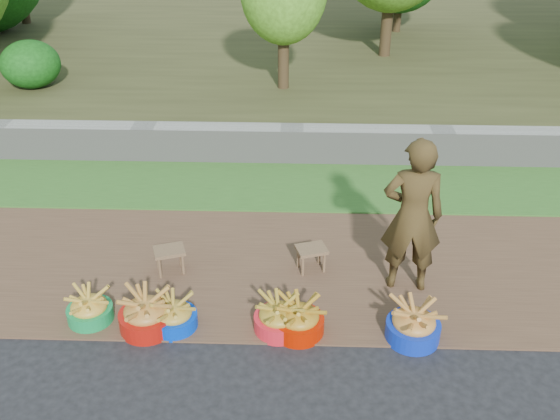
{
  "coord_description": "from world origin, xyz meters",
  "views": [
    {
      "loc": [
        0.11,
        -4.52,
        4.13
      ],
      "look_at": [
        -0.09,
        1.3,
        0.75
      ],
      "focal_mm": 40.0,
      "sensor_mm": 36.0,
      "label": 1
    }
  ],
  "objects_px": {
    "basin_e": "(299,319)",
    "stool_right": "(311,252)",
    "stool_left": "(169,254)",
    "basin_b": "(146,314)",
    "vendor_woman": "(412,216)",
    "basin_a": "(89,308)",
    "basin_d": "(278,317)",
    "basin_c": "(174,315)",
    "basin_f": "(414,324)"
  },
  "relations": [
    {
      "from": "basin_e",
      "to": "stool_right",
      "type": "bearing_deg",
      "value": 82.83
    },
    {
      "from": "stool_left",
      "to": "stool_right",
      "type": "relative_size",
      "value": 1.03
    },
    {
      "from": "basin_b",
      "to": "vendor_woman",
      "type": "distance_m",
      "value": 2.84
    },
    {
      "from": "basin_b",
      "to": "stool_right",
      "type": "distance_m",
      "value": 1.93
    },
    {
      "from": "vendor_woman",
      "to": "basin_a",
      "type": "bearing_deg",
      "value": 15.63
    },
    {
      "from": "basin_b",
      "to": "vendor_woman",
      "type": "bearing_deg",
      "value": 16.46
    },
    {
      "from": "basin_a",
      "to": "basin_e",
      "type": "distance_m",
      "value": 2.1
    },
    {
      "from": "stool_right",
      "to": "vendor_woman",
      "type": "relative_size",
      "value": 0.22
    },
    {
      "from": "basin_a",
      "to": "basin_d",
      "type": "xyz_separation_m",
      "value": [
        1.9,
        -0.08,
        0.01
      ]
    },
    {
      "from": "stool_left",
      "to": "basin_e",
      "type": "bearing_deg",
      "value": -33.58
    },
    {
      "from": "basin_a",
      "to": "stool_right",
      "type": "bearing_deg",
      "value": 22.84
    },
    {
      "from": "basin_c",
      "to": "stool_left",
      "type": "distance_m",
      "value": 0.95
    },
    {
      "from": "stool_right",
      "to": "vendor_woman",
      "type": "bearing_deg",
      "value": -13.91
    },
    {
      "from": "basin_a",
      "to": "basin_c",
      "type": "distance_m",
      "value": 0.87
    },
    {
      "from": "basin_c",
      "to": "basin_e",
      "type": "xyz_separation_m",
      "value": [
        1.23,
        -0.03,
        0.01
      ]
    },
    {
      "from": "basin_d",
      "to": "basin_e",
      "type": "relative_size",
      "value": 0.97
    },
    {
      "from": "stool_right",
      "to": "vendor_woman",
      "type": "xyz_separation_m",
      "value": [
        1.01,
        -0.25,
        0.64
      ]
    },
    {
      "from": "basin_b",
      "to": "stool_left",
      "type": "bearing_deg",
      "value": 86.46
    },
    {
      "from": "basin_a",
      "to": "vendor_woman",
      "type": "xyz_separation_m",
      "value": [
        3.24,
        0.69,
        0.73
      ]
    },
    {
      "from": "basin_b",
      "to": "stool_right",
      "type": "bearing_deg",
      "value": 32.36
    },
    {
      "from": "stool_right",
      "to": "stool_left",
      "type": "bearing_deg",
      "value": -176.74
    },
    {
      "from": "basin_b",
      "to": "stool_right",
      "type": "height_order",
      "value": "basin_b"
    },
    {
      "from": "basin_b",
      "to": "basin_d",
      "type": "distance_m",
      "value": 1.3
    },
    {
      "from": "basin_e",
      "to": "vendor_woman",
      "type": "height_order",
      "value": "vendor_woman"
    },
    {
      "from": "vendor_woman",
      "to": "basin_b",
      "type": "bearing_deg",
      "value": 20.13
    },
    {
      "from": "basin_a",
      "to": "stool_left",
      "type": "height_order",
      "value": "basin_a"
    },
    {
      "from": "basin_a",
      "to": "basin_e",
      "type": "relative_size",
      "value": 0.91
    },
    {
      "from": "basin_c",
      "to": "stool_right",
      "type": "bearing_deg",
      "value": 36.55
    },
    {
      "from": "basin_c",
      "to": "stool_right",
      "type": "distance_m",
      "value": 1.7
    },
    {
      "from": "basin_b",
      "to": "vendor_woman",
      "type": "xyz_separation_m",
      "value": [
        2.64,
        0.78,
        0.7
      ]
    },
    {
      "from": "basin_a",
      "to": "basin_c",
      "type": "xyz_separation_m",
      "value": [
        0.86,
        -0.07,
        0.0
      ]
    },
    {
      "from": "basin_e",
      "to": "basin_f",
      "type": "relative_size",
      "value": 0.95
    },
    {
      "from": "basin_e",
      "to": "basin_b",
      "type": "bearing_deg",
      "value": 179.5
    },
    {
      "from": "stool_right",
      "to": "vendor_woman",
      "type": "distance_m",
      "value": 1.22
    },
    {
      "from": "basin_a",
      "to": "basin_f",
      "type": "xyz_separation_m",
      "value": [
        3.2,
        -0.16,
        0.02
      ]
    },
    {
      "from": "basin_c",
      "to": "stool_right",
      "type": "relative_size",
      "value": 1.19
    },
    {
      "from": "basin_c",
      "to": "stool_right",
      "type": "height_order",
      "value": "basin_c"
    },
    {
      "from": "basin_a",
      "to": "basin_e",
      "type": "height_order",
      "value": "basin_e"
    },
    {
      "from": "stool_left",
      "to": "stool_right",
      "type": "distance_m",
      "value": 1.57
    },
    {
      "from": "basin_b",
      "to": "basin_c",
      "type": "height_order",
      "value": "basin_b"
    },
    {
      "from": "basin_c",
      "to": "basin_f",
      "type": "relative_size",
      "value": 0.87
    },
    {
      "from": "basin_f",
      "to": "stool_left",
      "type": "relative_size",
      "value": 1.33
    },
    {
      "from": "basin_d",
      "to": "basin_f",
      "type": "relative_size",
      "value": 0.93
    },
    {
      "from": "basin_f",
      "to": "vendor_woman",
      "type": "height_order",
      "value": "vendor_woman"
    },
    {
      "from": "basin_d",
      "to": "basin_e",
      "type": "distance_m",
      "value": 0.2
    },
    {
      "from": "basin_d",
      "to": "stool_left",
      "type": "bearing_deg",
      "value": 143.24
    },
    {
      "from": "basin_d",
      "to": "stool_left",
      "type": "distance_m",
      "value": 1.55
    },
    {
      "from": "basin_f",
      "to": "basin_b",
      "type": "bearing_deg",
      "value": 178.62
    },
    {
      "from": "basin_b",
      "to": "basin_c",
      "type": "xyz_separation_m",
      "value": [
        0.27,
        0.02,
        -0.03
      ]
    },
    {
      "from": "basin_a",
      "to": "basin_d",
      "type": "relative_size",
      "value": 0.94
    }
  ]
}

